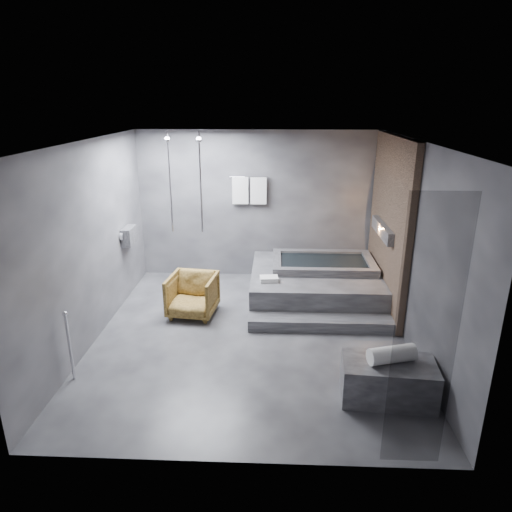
{
  "coord_description": "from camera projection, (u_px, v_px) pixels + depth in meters",
  "views": [
    {
      "loc": [
        0.34,
        -5.99,
        3.32
      ],
      "look_at": [
        0.07,
        0.3,
        1.15
      ],
      "focal_mm": 32.0,
      "sensor_mm": 36.0,
      "label": 1
    }
  ],
  "objects": [
    {
      "name": "driftwood_chair",
      "position": [
        193.0,
        295.0,
        7.32
      ],
      "size": [
        0.82,
        0.83,
        0.68
      ],
      "primitive_type": "imported",
      "rotation": [
        0.0,
        0.0,
        -0.13
      ],
      "color": "#4A3312",
      "rests_on": "ground"
    },
    {
      "name": "room",
      "position": [
        279.0,
        218.0,
        6.41
      ],
      "size": [
        5.0,
        5.04,
        2.82
      ],
      "color": "#2C2C2E",
      "rests_on": "ground"
    },
    {
      "name": "concrete_bench",
      "position": [
        388.0,
        381.0,
        5.27
      ],
      "size": [
        1.1,
        0.66,
        0.47
      ],
      "primitive_type": "cube",
      "rotation": [
        0.0,
        0.0,
        -0.08
      ],
      "color": "#313134",
      "rests_on": "ground"
    },
    {
      "name": "deck_towel",
      "position": [
        269.0,
        279.0,
        7.44
      ],
      "size": [
        0.31,
        0.24,
        0.08
      ],
      "primitive_type": "cube",
      "rotation": [
        0.0,
        0.0,
        0.11
      ],
      "color": "silver",
      "rests_on": "tub_deck"
    },
    {
      "name": "tub_deck",
      "position": [
        315.0,
        284.0,
        8.0
      ],
      "size": [
        2.2,
        2.0,
        0.5
      ],
      "primitive_type": "cube",
      "color": "#313133",
      "rests_on": "ground"
    },
    {
      "name": "tub_step",
      "position": [
        320.0,
        323.0,
        6.94
      ],
      "size": [
        2.2,
        0.36,
        0.18
      ],
      "primitive_type": "cube",
      "color": "#313133",
      "rests_on": "ground"
    },
    {
      "name": "rolled_towel",
      "position": [
        392.0,
        354.0,
        5.18
      ],
      "size": [
        0.58,
        0.34,
        0.2
      ],
      "primitive_type": "cylinder",
      "rotation": [
        0.0,
        1.57,
        0.28
      ],
      "color": "white",
      "rests_on": "concrete_bench"
    }
  ]
}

